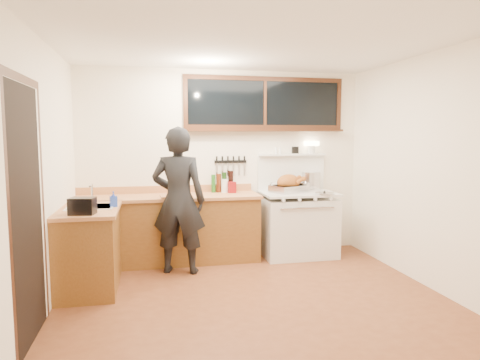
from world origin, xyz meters
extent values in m
cube|color=brown|center=(0.00, 0.00, -0.01)|extent=(4.00, 3.50, 0.02)
cube|color=white|center=(0.00, 1.77, 1.30)|extent=(4.00, 0.05, 2.60)
cube|color=white|center=(0.00, -1.77, 1.30)|extent=(4.00, 0.05, 2.60)
cube|color=white|center=(-2.02, 0.00, 1.30)|extent=(0.05, 3.50, 2.60)
cube|color=white|center=(2.02, 0.00, 1.30)|extent=(0.05, 3.50, 2.60)
cube|color=white|center=(0.00, 0.00, 2.62)|extent=(4.00, 3.50, 0.05)
cube|color=brown|center=(-0.80, 1.45, 0.43)|extent=(2.40, 0.60, 0.86)
cube|color=#C27E4D|center=(-0.80, 1.44, 0.88)|extent=(2.44, 0.64, 0.04)
cube|color=#C27E4D|center=(-0.80, 1.74, 0.95)|extent=(2.40, 0.03, 0.10)
sphere|color=#B78C38|center=(-1.80, 1.17, 0.70)|extent=(0.03, 0.03, 0.03)
sphere|color=#B78C38|center=(-1.30, 1.17, 0.70)|extent=(0.03, 0.03, 0.03)
sphere|color=#B78C38|center=(-0.80, 1.17, 0.70)|extent=(0.03, 0.03, 0.03)
sphere|color=#B78C38|center=(-0.30, 1.17, 0.70)|extent=(0.03, 0.03, 0.03)
sphere|color=#B78C38|center=(0.15, 1.17, 0.70)|extent=(0.03, 0.03, 0.03)
cube|color=brown|center=(-1.70, 0.62, 0.43)|extent=(0.60, 1.05, 0.86)
cube|color=#C27E4D|center=(-1.69, 0.62, 0.88)|extent=(0.64, 1.09, 0.04)
cube|color=white|center=(-1.68, 0.70, 0.84)|extent=(0.45, 0.40, 0.14)
cube|color=white|center=(-1.68, 0.70, 0.91)|extent=(0.50, 0.45, 0.01)
cylinder|color=silver|center=(-1.68, 0.88, 1.02)|extent=(0.02, 0.02, 0.24)
cylinder|color=silver|center=(-1.68, 0.80, 1.13)|extent=(0.02, 0.18, 0.02)
cube|color=white|center=(1.00, 1.40, 0.41)|extent=(1.00, 0.70, 0.82)
cube|color=white|center=(1.00, 1.40, 0.89)|extent=(1.02, 0.72, 0.03)
cube|color=white|center=(1.00, 1.06, 0.52)|extent=(0.88, 0.02, 0.46)
cylinder|color=silver|center=(1.00, 1.03, 0.74)|extent=(0.75, 0.02, 0.02)
cylinder|color=white|center=(0.67, 1.04, 0.85)|extent=(0.04, 0.03, 0.04)
cylinder|color=white|center=(0.89, 1.04, 0.85)|extent=(0.04, 0.03, 0.04)
cylinder|color=white|center=(1.11, 1.04, 0.85)|extent=(0.04, 0.03, 0.04)
cylinder|color=white|center=(1.33, 1.04, 0.85)|extent=(0.04, 0.03, 0.04)
cube|color=white|center=(1.00, 1.72, 1.15)|extent=(1.00, 0.05, 0.50)
cube|color=white|center=(1.00, 1.69, 1.41)|extent=(1.00, 0.12, 0.03)
cylinder|color=white|center=(1.30, 1.69, 1.49)|extent=(0.11, 0.11, 0.11)
cube|color=#FFE5B2|center=(1.30, 1.69, 1.57)|extent=(0.20, 0.10, 0.07)
cube|color=black|center=(1.05, 1.69, 1.48)|extent=(0.09, 0.05, 0.10)
cylinder|color=white|center=(0.82, 1.69, 1.47)|extent=(0.04, 0.04, 0.09)
cylinder|color=white|center=(0.76, 1.69, 1.47)|extent=(0.04, 0.04, 0.09)
cube|color=black|center=(0.60, 1.73, 2.15)|extent=(2.20, 0.01, 0.62)
cube|color=#32190E|center=(0.60, 1.73, 2.49)|extent=(2.32, 0.04, 0.06)
cube|color=#32190E|center=(0.60, 1.73, 1.81)|extent=(2.32, 0.04, 0.06)
cube|color=#32190E|center=(-0.53, 1.73, 2.15)|extent=(0.06, 0.04, 0.62)
cube|color=#32190E|center=(1.73, 1.73, 2.15)|extent=(0.06, 0.04, 0.62)
cube|color=#32190E|center=(0.60, 1.73, 2.15)|extent=(0.04, 0.04, 0.62)
cube|color=#32190E|center=(0.60, 1.68, 1.76)|extent=(2.32, 0.13, 0.03)
cube|color=black|center=(-1.99, -0.55, 1.05)|extent=(0.01, 0.86, 2.10)
cube|color=#32190E|center=(-1.99, -1.03, 1.05)|extent=(0.01, 0.07, 2.10)
cube|color=#32190E|center=(-1.99, -0.07, 1.05)|extent=(0.01, 0.07, 2.10)
cube|color=#32190E|center=(-1.99, -0.55, 2.14)|extent=(0.01, 1.04, 0.07)
cube|color=black|center=(0.10, 1.74, 1.32)|extent=(0.46, 0.02, 0.04)
cube|color=silver|center=(-0.10, 1.72, 1.21)|extent=(0.02, 0.00, 0.18)
cube|color=black|center=(-0.10, 1.72, 1.35)|extent=(0.02, 0.02, 0.10)
cube|color=silver|center=(-0.02, 1.72, 1.21)|extent=(0.02, 0.00, 0.18)
cube|color=black|center=(-0.02, 1.72, 1.35)|extent=(0.02, 0.02, 0.10)
cube|color=silver|center=(0.06, 1.72, 1.21)|extent=(0.02, 0.00, 0.18)
cube|color=black|center=(0.06, 1.72, 1.35)|extent=(0.02, 0.02, 0.10)
cube|color=silver|center=(0.14, 1.72, 1.21)|extent=(0.03, 0.00, 0.18)
cube|color=black|center=(0.14, 1.72, 1.35)|extent=(0.02, 0.02, 0.10)
cube|color=silver|center=(0.22, 1.72, 1.21)|extent=(0.03, 0.00, 0.18)
cube|color=black|center=(0.22, 1.72, 1.35)|extent=(0.02, 0.02, 0.10)
cube|color=silver|center=(0.30, 1.72, 1.21)|extent=(0.03, 0.00, 0.18)
cube|color=black|center=(0.30, 1.72, 1.35)|extent=(0.02, 0.02, 0.10)
imported|color=black|center=(-0.69, 0.99, 0.90)|extent=(0.75, 0.60, 1.80)
imported|color=blue|center=(-1.43, 0.67, 0.99)|extent=(0.09, 0.09, 0.17)
cube|color=black|center=(-1.70, 0.26, 0.98)|extent=(0.27, 0.21, 0.17)
cube|color=#C27E4D|center=(-0.70, 1.31, 0.91)|extent=(0.41, 0.32, 0.02)
ellipsoid|color=#94511A|center=(-0.70, 1.31, 0.97)|extent=(0.23, 0.17, 0.13)
sphere|color=#94511A|center=(-0.60, 1.36, 1.00)|extent=(0.05, 0.05, 0.05)
sphere|color=#94511A|center=(-0.60, 1.26, 1.00)|extent=(0.05, 0.05, 0.05)
cube|color=silver|center=(0.86, 1.42, 0.95)|extent=(0.55, 0.49, 0.10)
cube|color=#3F3F42|center=(0.86, 1.42, 0.98)|extent=(0.49, 0.43, 0.03)
torus|color=silver|center=(0.63, 1.42, 1.00)|extent=(0.05, 0.09, 0.10)
torus|color=silver|center=(1.10, 1.42, 1.00)|extent=(0.05, 0.09, 0.10)
ellipsoid|color=#94511A|center=(0.86, 1.42, 1.04)|extent=(0.43, 0.38, 0.23)
cylinder|color=#94511A|center=(0.99, 1.34, 1.06)|extent=(0.14, 0.10, 0.10)
sphere|color=#94511A|center=(1.05, 1.34, 1.09)|extent=(0.07, 0.07, 0.07)
cylinder|color=#94511A|center=(0.99, 1.51, 1.06)|extent=(0.14, 0.10, 0.10)
sphere|color=#94511A|center=(1.05, 1.51, 1.09)|extent=(0.07, 0.07, 0.07)
cylinder|color=silver|center=(1.30, 1.69, 1.03)|extent=(0.28, 0.28, 0.26)
cylinder|color=silver|center=(1.13, 1.51, 0.96)|extent=(0.20, 0.20, 0.12)
cylinder|color=black|center=(1.17, 1.62, 1.01)|extent=(0.07, 0.16, 0.02)
cylinder|color=silver|center=(1.28, 1.15, 0.91)|extent=(0.28, 0.28, 0.02)
sphere|color=black|center=(1.28, 1.15, 0.93)|extent=(0.03, 0.03, 0.03)
cube|color=maroon|center=(0.08, 1.53, 0.98)|extent=(0.11, 0.09, 0.15)
cylinder|color=white|center=(-0.01, 1.60, 0.99)|extent=(0.11, 0.11, 0.19)
cylinder|color=black|center=(-0.16, 1.63, 1.02)|extent=(0.06, 0.06, 0.25)
cylinder|color=black|center=(-0.09, 1.63, 1.03)|extent=(0.07, 0.07, 0.26)
cylinder|color=black|center=(-0.01, 1.63, 1.04)|extent=(0.06, 0.06, 0.28)
cylinder|color=black|center=(0.08, 1.63, 1.05)|extent=(0.07, 0.07, 0.30)
camera|label=1|loc=(-1.03, -4.23, 1.70)|focal=32.00mm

